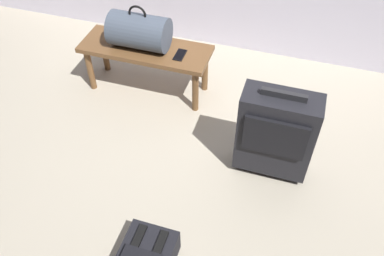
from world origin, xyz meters
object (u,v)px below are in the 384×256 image
(bench, at_px, (146,54))
(suitcase_upright_charcoal, at_px, (276,133))
(duffel_bag_slate, at_px, (139,31))
(cell_phone, at_px, (180,55))

(bench, bearing_deg, suitcase_upright_charcoal, -26.69)
(duffel_bag_slate, xyz_separation_m, cell_phone, (0.32, -0.02, -0.13))
(bench, relative_size, suitcase_upright_charcoal, 1.47)
(bench, distance_m, cell_phone, 0.30)
(suitcase_upright_charcoal, bearing_deg, cell_phone, 146.80)
(duffel_bag_slate, distance_m, cell_phone, 0.35)
(bench, relative_size, cell_phone, 6.94)
(duffel_bag_slate, bearing_deg, cell_phone, -4.00)
(bench, bearing_deg, duffel_bag_slate, -180.00)
(bench, xyz_separation_m, duffel_bag_slate, (-0.04, -0.00, 0.19))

